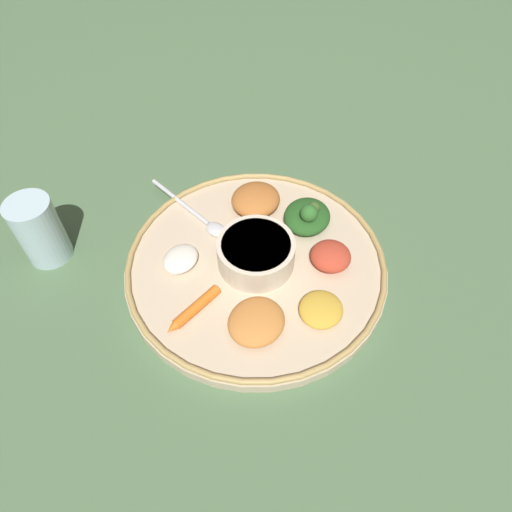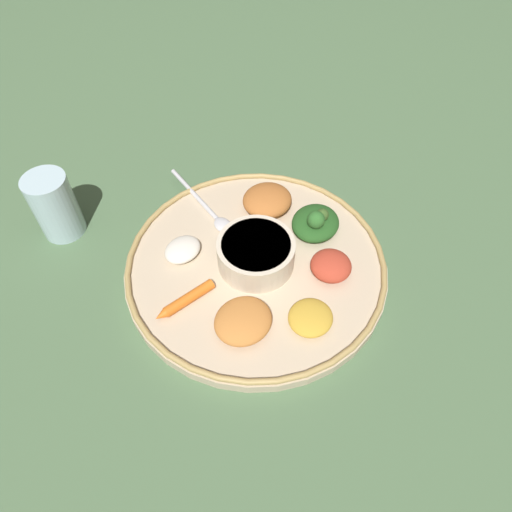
{
  "view_description": "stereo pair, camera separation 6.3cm",
  "coord_description": "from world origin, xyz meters",
  "px_view_note": "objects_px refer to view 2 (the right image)",
  "views": [
    {
      "loc": [
        -0.3,
        0.25,
        0.53
      ],
      "look_at": [
        0.0,
        0.0,
        0.03
      ],
      "focal_mm": 32.5,
      "sensor_mm": 36.0,
      "label": 1
    },
    {
      "loc": [
        -0.34,
        0.2,
        0.53
      ],
      "look_at": [
        0.0,
        0.0,
        0.03
      ],
      "focal_mm": 32.5,
      "sensor_mm": 36.0,
      "label": 2
    }
  ],
  "objects_px": {
    "greens_pile": "(316,222)",
    "center_bowl": "(256,253)",
    "spoon": "(209,210)",
    "drinking_glass": "(57,209)",
    "carrot_near_spoon": "(185,300)"
  },
  "relations": [
    {
      "from": "greens_pile",
      "to": "center_bowl",
      "type": "bearing_deg",
      "value": 94.92
    },
    {
      "from": "spoon",
      "to": "greens_pile",
      "type": "relative_size",
      "value": 1.67
    },
    {
      "from": "greens_pile",
      "to": "drinking_glass",
      "type": "relative_size",
      "value": 0.99
    },
    {
      "from": "spoon",
      "to": "carrot_near_spoon",
      "type": "height_order",
      "value": "carrot_near_spoon"
    },
    {
      "from": "carrot_near_spoon",
      "to": "drinking_glass",
      "type": "height_order",
      "value": "drinking_glass"
    },
    {
      "from": "carrot_near_spoon",
      "to": "drinking_glass",
      "type": "bearing_deg",
      "value": 23.59
    },
    {
      "from": "center_bowl",
      "to": "greens_pile",
      "type": "distance_m",
      "value": 0.11
    },
    {
      "from": "center_bowl",
      "to": "spoon",
      "type": "relative_size",
      "value": 0.63
    },
    {
      "from": "greens_pile",
      "to": "carrot_near_spoon",
      "type": "height_order",
      "value": "greens_pile"
    },
    {
      "from": "spoon",
      "to": "greens_pile",
      "type": "bearing_deg",
      "value": -133.55
    },
    {
      "from": "spoon",
      "to": "greens_pile",
      "type": "height_order",
      "value": "greens_pile"
    },
    {
      "from": "greens_pile",
      "to": "carrot_near_spoon",
      "type": "distance_m",
      "value": 0.22
    },
    {
      "from": "center_bowl",
      "to": "spoon",
      "type": "distance_m",
      "value": 0.12
    },
    {
      "from": "center_bowl",
      "to": "spoon",
      "type": "height_order",
      "value": "center_bowl"
    },
    {
      "from": "center_bowl",
      "to": "drinking_glass",
      "type": "distance_m",
      "value": 0.3
    }
  ]
}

